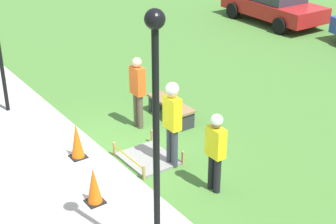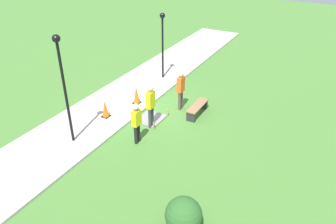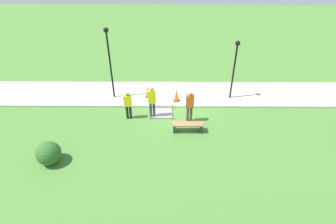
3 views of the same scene
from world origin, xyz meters
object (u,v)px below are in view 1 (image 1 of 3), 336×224
traffic_cone_far_patch (94,186)px  worker_assistant (216,147)px  parked_car_red (273,4)px  park_bench (171,107)px  lamppost_near (156,113)px  worker_supervisor (172,116)px  bystander_in_orange_shirt (138,88)px  traffic_cone_near_patch (77,141)px

traffic_cone_far_patch → worker_assistant: size_ratio=0.45×
parked_car_red → park_bench: bearing=-59.0°
worker_assistant → lamppost_near: bearing=-61.3°
park_bench → lamppost_near: (4.31, -3.35, 2.48)m
worker_supervisor → lamppost_near: (2.46, -2.06, 1.62)m
worker_assistant → bystander_in_orange_shirt: (-3.23, 0.26, 0.05)m
traffic_cone_near_patch → worker_assistant: worker_assistant is taller
worker_supervisor → traffic_cone_far_patch: bearing=-79.7°
bystander_in_orange_shirt → traffic_cone_far_patch: bearing=-46.5°
traffic_cone_near_patch → worker_supervisor: worker_supervisor is taller
park_bench → worker_assistant: bearing=-20.5°
bystander_in_orange_shirt → traffic_cone_near_patch: bearing=-72.2°
bystander_in_orange_shirt → park_bench: bearing=82.5°
traffic_cone_near_patch → worker_supervisor: 2.19m
traffic_cone_near_patch → parked_car_red: size_ratio=0.18×
park_bench → lamppost_near: size_ratio=0.37×
worker_supervisor → bystander_in_orange_shirt: bearing=168.9°
parked_car_red → bystander_in_orange_shirt: bearing=-62.0°
traffic_cone_near_patch → worker_supervisor: size_ratio=0.42×
lamppost_near → worker_supervisor: bearing=140.0°
park_bench → lamppost_near: lamppost_near is taller
traffic_cone_far_patch → park_bench: traffic_cone_far_patch is taller
traffic_cone_near_patch → traffic_cone_far_patch: size_ratio=1.08×
traffic_cone_far_patch → park_bench: size_ratio=0.49×
traffic_cone_far_patch → parked_car_red: 14.06m
park_bench → bystander_in_orange_shirt: 1.16m
traffic_cone_far_patch → lamppost_near: size_ratio=0.18×
traffic_cone_far_patch → bystander_in_orange_shirt: (-2.35, 2.47, 0.57)m
traffic_cone_near_patch → park_bench: size_ratio=0.53×
traffic_cone_near_patch → bystander_in_orange_shirt: size_ratio=0.45×
traffic_cone_near_patch → park_bench: bearing=100.2°
worker_assistant → parked_car_red: bearing=129.1°
bystander_in_orange_shirt → lamppost_near: (4.43, -2.45, 1.77)m
bystander_in_orange_shirt → worker_supervisor: bearing=-11.1°
parked_car_red → lamppost_near: bearing=-51.1°
traffic_cone_near_patch → parked_car_red: parked_car_red is taller
worker_supervisor → worker_assistant: 1.28m
traffic_cone_near_patch → park_bench: 2.93m
traffic_cone_far_patch → worker_supervisor: (-0.38, 2.09, 0.71)m
traffic_cone_near_patch → lamppost_near: bearing=-7.1°
traffic_cone_near_patch → parked_car_red: 12.82m
park_bench → worker_supervisor: size_ratio=0.80×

